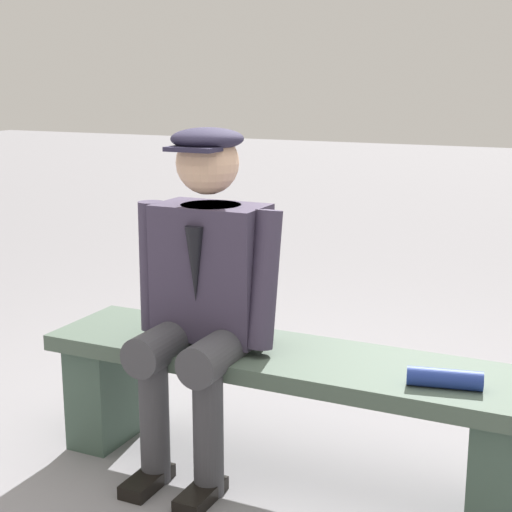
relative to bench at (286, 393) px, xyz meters
The scene contains 4 objects.
ground_plane 0.33m from the bench, ahead, with size 30.00×30.00×0.00m, color gray.
bench is the anchor object (origin of this frame).
seated_man 0.51m from the bench, 11.39° to the left, with size 0.58×0.55×1.30m.
rolled_magazine 0.63m from the bench, behind, with size 0.06×0.06×0.24m, color navy.
Camera 1 is at (-1.05, 2.50, 1.47)m, focal length 54.87 mm.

